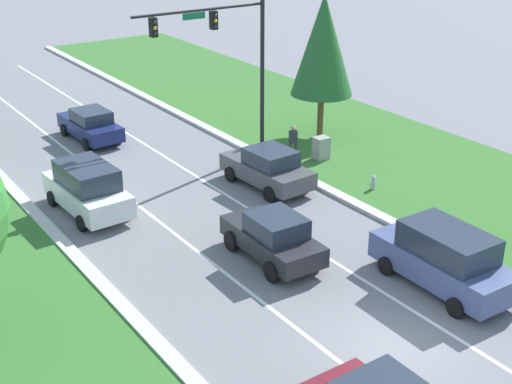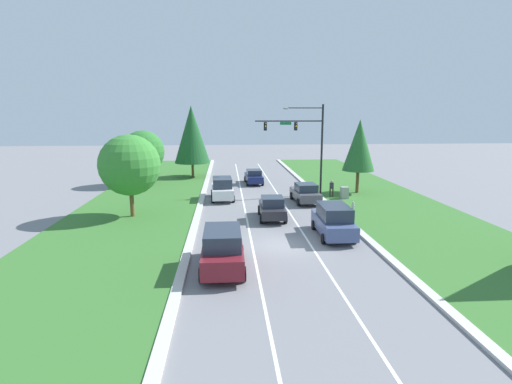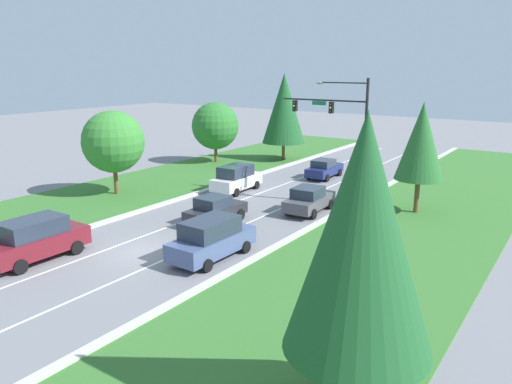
% 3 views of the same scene
% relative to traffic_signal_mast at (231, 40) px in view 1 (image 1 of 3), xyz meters
% --- Properties ---
extents(ground_plane, '(160.00, 160.00, 0.00)m').
position_rel_traffic_signal_mast_xyz_m(ground_plane, '(-4.32, -15.44, -5.78)').
color(ground_plane, slate).
extents(lane_stripe_inner_left, '(0.14, 81.00, 0.01)m').
position_rel_traffic_signal_mast_xyz_m(lane_stripe_inner_left, '(-6.12, -15.44, -5.77)').
color(lane_stripe_inner_left, white).
rests_on(lane_stripe_inner_left, ground_plane).
extents(lane_stripe_inner_right, '(0.14, 81.00, 0.01)m').
position_rel_traffic_signal_mast_xyz_m(lane_stripe_inner_right, '(-2.52, -15.44, -5.77)').
color(lane_stripe_inner_right, white).
rests_on(lane_stripe_inner_right, ground_plane).
extents(traffic_signal_mast, '(6.68, 0.41, 8.84)m').
position_rel_traffic_signal_mast_xyz_m(traffic_signal_mast, '(0.00, 0.00, 0.00)').
color(traffic_signal_mast, black).
rests_on(traffic_signal_mast, ground_plane).
extents(charcoal_sedan, '(2.12, 4.31, 1.77)m').
position_rel_traffic_signal_mast_xyz_m(charcoal_sedan, '(-4.19, -9.17, -4.89)').
color(charcoal_sedan, '#28282D').
rests_on(charcoal_sedan, ground_plane).
extents(slate_blue_suv, '(2.27, 5.05, 2.12)m').
position_rel_traffic_signal_mast_xyz_m(slate_blue_suv, '(-0.67, -13.84, -4.71)').
color(slate_blue_suv, '#475684').
rests_on(slate_blue_suv, ground_plane).
extents(white_suv, '(2.27, 4.76, 2.08)m').
position_rel_traffic_signal_mast_xyz_m(white_suv, '(-8.03, -1.74, -4.73)').
color(white_suv, white).
rests_on(white_suv, ground_plane).
extents(navy_sedan, '(2.10, 4.53, 1.66)m').
position_rel_traffic_signal_mast_xyz_m(navy_sedan, '(-4.49, 6.54, -4.95)').
color(navy_sedan, navy).
rests_on(navy_sedan, ground_plane).
extents(graphite_sedan, '(2.31, 4.61, 1.77)m').
position_rel_traffic_signal_mast_xyz_m(graphite_sedan, '(-0.51, -3.68, -4.90)').
color(graphite_sedan, '#4C4C51').
rests_on(graphite_sedan, ground_plane).
extents(utility_cabinet, '(0.70, 0.60, 1.17)m').
position_rel_traffic_signal_mast_xyz_m(utility_cabinet, '(3.46, -2.52, -5.19)').
color(utility_cabinet, '#9E9E99').
rests_on(utility_cabinet, ground_plane).
extents(pedestrian, '(0.43, 0.33, 1.69)m').
position_rel_traffic_signal_mast_xyz_m(pedestrian, '(2.45, -1.61, -4.84)').
color(pedestrian, '#42382D').
rests_on(pedestrian, ground_plane).
extents(fire_hydrant, '(0.34, 0.20, 0.70)m').
position_rel_traffic_signal_mast_xyz_m(fire_hydrant, '(2.98, -6.67, -5.43)').
color(fire_hydrant, '#B7B7BC').
rests_on(fire_hydrant, ground_plane).
extents(conifer_near_right_tree, '(3.17, 3.17, 7.42)m').
position_rel_traffic_signal_mast_xyz_m(conifer_near_right_tree, '(5.56, 0.13, -0.92)').
color(conifer_near_right_tree, brown).
rests_on(conifer_near_right_tree, ground_plane).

